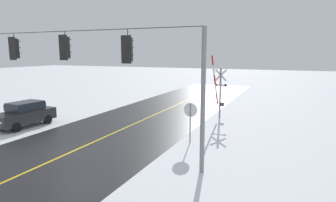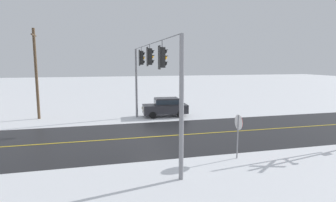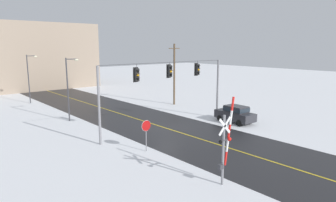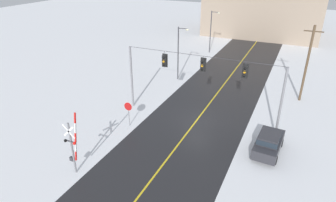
# 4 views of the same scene
# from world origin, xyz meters

# --- Properties ---
(ground_plane) EXTENTS (160.00, 160.00, 0.00)m
(ground_plane) POSITION_xyz_m (0.00, 0.00, 0.00)
(ground_plane) COLOR white
(road_asphalt) EXTENTS (9.00, 80.00, 0.01)m
(road_asphalt) POSITION_xyz_m (0.00, 6.00, 0.00)
(road_asphalt) COLOR black
(road_asphalt) RESTS_ON ground
(lane_centre_line) EXTENTS (0.14, 72.00, 0.01)m
(lane_centre_line) POSITION_xyz_m (0.00, 6.00, 0.01)
(lane_centre_line) COLOR gold
(lane_centre_line) RESTS_ON ground
(signal_span) EXTENTS (14.20, 0.47, 6.22)m
(signal_span) POSITION_xyz_m (0.11, -0.01, 4.27)
(signal_span) COLOR gray
(signal_span) RESTS_ON ground
(stop_sign) EXTENTS (0.80, 0.09, 2.35)m
(stop_sign) POSITION_xyz_m (-5.21, -3.66, 1.71)
(stop_sign) COLOR gray
(stop_sign) RESTS_ON ground
(railroad_crossing) EXTENTS (1.28, 0.31, 4.93)m
(railroad_crossing) POSITION_xyz_m (-5.15, -10.82, 2.32)
(railroad_crossing) COLOR gray
(railroad_crossing) RESTS_ON ground
(parked_car_charcoal) EXTENTS (2.01, 4.28, 1.74)m
(parked_car_charcoal) POSITION_xyz_m (6.71, -2.65, 0.95)
(parked_car_charcoal) COLOR #2D2D33
(parked_car_charcoal) RESTS_ON ground
(streetlamp_near) EXTENTS (1.39, 0.28, 6.50)m
(streetlamp_near) POSITION_xyz_m (-5.59, 8.87, 3.92)
(streetlamp_near) COLOR #38383D
(streetlamp_near) RESTS_ON ground
(streetlamp_far) EXTENTS (1.39, 0.28, 6.50)m
(streetlamp_far) POSITION_xyz_m (-5.59, 21.90, 3.92)
(streetlamp_far) COLOR #38383D
(streetlamp_far) RESTS_ON ground
(utility_pole) EXTENTS (1.80, 0.24, 7.94)m
(utility_pole) POSITION_xyz_m (8.46, 8.60, 4.10)
(utility_pole) COLOR brown
(utility_pole) RESTS_ON ground
(building_distant) EXTENTS (21.28, 14.30, 11.67)m
(building_distant) POSITION_xyz_m (-0.40, 39.35, 5.84)
(building_distant) COLOR gray
(building_distant) RESTS_ON ground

